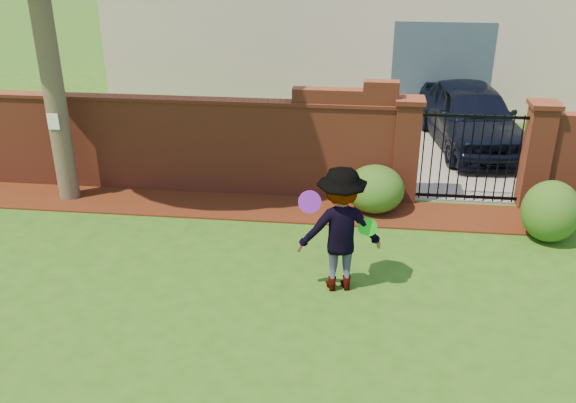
# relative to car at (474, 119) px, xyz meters

# --- Properties ---
(ground) EXTENTS (80.00, 80.00, 0.01)m
(ground) POSITION_rel_car_xyz_m (-4.03, -6.87, -0.70)
(ground) COLOR #2B5816
(ground) RESTS_ON ground
(mulch_bed) EXTENTS (11.10, 1.08, 0.03)m
(mulch_bed) POSITION_rel_car_xyz_m (-4.98, -3.53, -0.68)
(mulch_bed) COLOR #3D180B
(mulch_bed) RESTS_ON ground
(brick_wall) EXTENTS (8.70, 0.31, 2.16)m
(brick_wall) POSITION_rel_car_xyz_m (-6.04, -2.87, 0.23)
(brick_wall) COLOR brown
(brick_wall) RESTS_ON ground
(pillar_left) EXTENTS (0.50, 0.50, 1.88)m
(pillar_left) POSITION_rel_car_xyz_m (-1.63, -2.87, 0.26)
(pillar_left) COLOR brown
(pillar_left) RESTS_ON ground
(pillar_right) EXTENTS (0.50, 0.50, 1.88)m
(pillar_right) POSITION_rel_car_xyz_m (0.57, -2.87, 0.26)
(pillar_right) COLOR brown
(pillar_right) RESTS_ON ground
(iron_gate) EXTENTS (1.78, 0.03, 1.60)m
(iron_gate) POSITION_rel_car_xyz_m (-0.53, -2.87, 0.15)
(iron_gate) COLOR black
(iron_gate) RESTS_ON ground
(driveway) EXTENTS (3.20, 8.00, 0.01)m
(driveway) POSITION_rel_car_xyz_m (-0.53, 1.13, -0.69)
(driveway) COLOR gray
(driveway) RESTS_ON ground
(car) EXTENTS (2.22, 4.30, 1.40)m
(car) POSITION_rel_car_xyz_m (0.00, 0.00, 0.00)
(car) COLOR black
(car) RESTS_ON ground
(paper_notice) EXTENTS (0.20, 0.01, 0.28)m
(paper_notice) POSITION_rel_car_xyz_m (-7.63, -3.66, 0.80)
(paper_notice) COLOR white
(paper_notice) RESTS_ON tree
(shrub_left) EXTENTS (1.00, 1.00, 0.82)m
(shrub_left) POSITION_rel_car_xyz_m (-2.14, -3.39, -0.29)
(shrub_left) COLOR #1E5218
(shrub_left) RESTS_ON ground
(shrub_middle) EXTENTS (0.89, 0.89, 0.98)m
(shrub_middle) POSITION_rel_car_xyz_m (0.56, -4.15, -0.21)
(shrub_middle) COLOR #1E5218
(shrub_middle) RESTS_ON ground
(man) EXTENTS (1.24, 0.87, 1.76)m
(man) POSITION_rel_car_xyz_m (-2.65, -5.95, 0.18)
(man) COLOR gray
(man) RESTS_ON ground
(frisbee_purple) EXTENTS (0.31, 0.13, 0.30)m
(frisbee_purple) POSITION_rel_car_xyz_m (-3.06, -6.04, 0.62)
(frisbee_purple) COLOR purple
(frisbee_purple) RESTS_ON man
(frisbee_green) EXTENTS (0.26, 0.08, 0.26)m
(frisbee_green) POSITION_rel_car_xyz_m (-2.30, -5.99, 0.28)
(frisbee_green) COLOR green
(frisbee_green) RESTS_ON man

